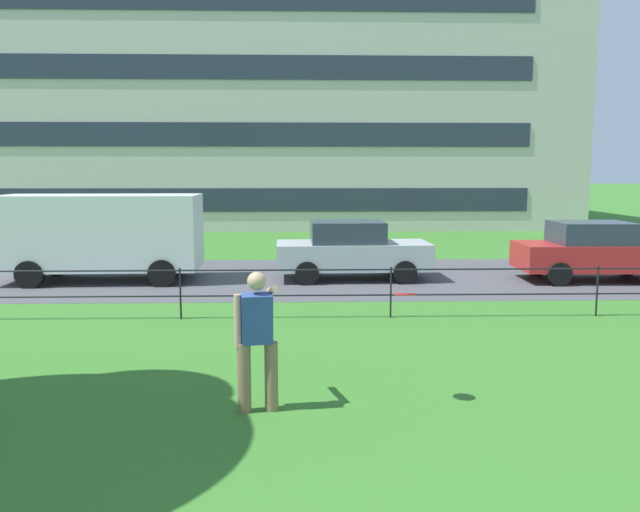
% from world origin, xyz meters
% --- Properties ---
extents(street_strip, '(80.00, 6.68, 0.01)m').
position_xyz_m(street_strip, '(0.00, 16.02, 0.00)').
color(street_strip, '#4C4C51').
rests_on(street_strip, ground).
extents(park_fence, '(32.58, 0.04, 1.00)m').
position_xyz_m(park_fence, '(0.00, 11.16, 0.67)').
color(park_fence, black).
rests_on(park_fence, ground).
extents(person_thrower, '(0.51, 0.80, 1.68)m').
position_xyz_m(person_thrower, '(-2.26, 6.37, 0.90)').
color(person_thrower, '#846B4C').
rests_on(person_thrower, ground).
extents(frisbee, '(0.32, 0.32, 0.07)m').
position_xyz_m(frisbee, '(-0.49, 6.57, 1.36)').
color(frisbee, red).
extents(panel_van_far_left, '(5.05, 2.21, 2.24)m').
position_xyz_m(panel_van_far_left, '(-6.89, 15.56, 1.27)').
color(panel_van_far_left, white).
rests_on(panel_van_far_left, ground).
extents(car_silver_center, '(4.04, 1.90, 1.54)m').
position_xyz_m(car_silver_center, '(-0.41, 15.64, 0.78)').
color(car_silver_center, '#B7BABF').
rests_on(car_silver_center, ground).
extents(car_red_far_right, '(4.05, 1.90, 1.54)m').
position_xyz_m(car_red_far_right, '(5.90, 15.23, 0.78)').
color(car_red_far_right, red).
rests_on(car_red_far_right, ground).
extents(apartment_building_background, '(37.94, 15.11, 12.50)m').
position_xyz_m(apartment_building_background, '(-6.82, 36.44, 6.26)').
color(apartment_building_background, beige).
rests_on(apartment_building_background, ground).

